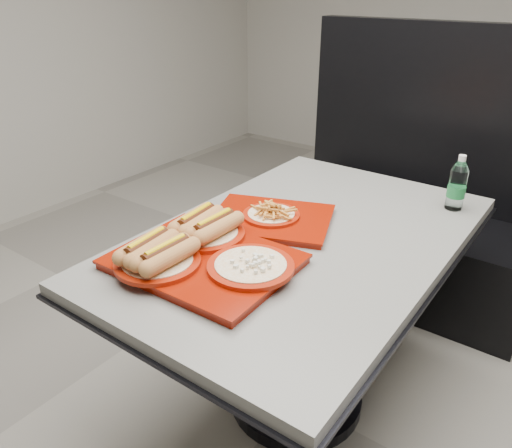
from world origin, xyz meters
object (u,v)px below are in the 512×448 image
Objects in this scene: booth_bench at (409,216)px; tray_near at (199,251)px; water_bottle at (457,186)px; diner_table at (301,276)px; tray_far at (271,216)px.

booth_bench is 2.50× the size of tray_near.
booth_bench reaches higher than tray_near.
diner_table is at bearing -123.50° from water_bottle.
tray_far is (-0.14, -1.08, 0.37)m from booth_bench.
booth_bench reaches higher than tray_far.
booth_bench is at bearing 120.65° from water_bottle.
tray_far is at bearing -97.47° from booth_bench.
tray_near is at bearing -114.16° from diner_table.
booth_bench is at bearing 90.00° from diner_table.
diner_table is at bearing 65.84° from tray_near.
tray_near is 1.00m from water_bottle.
diner_table is at bearing -90.00° from booth_bench.
tray_far is at bearing 174.37° from diner_table.
tray_near is at bearing -96.17° from booth_bench.
water_bottle is (0.34, 0.52, 0.26)m from diner_table.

